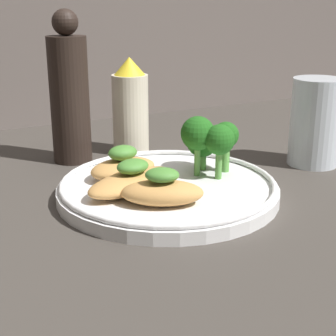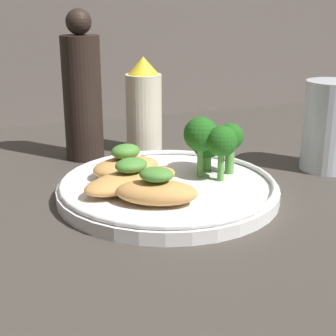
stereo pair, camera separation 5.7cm
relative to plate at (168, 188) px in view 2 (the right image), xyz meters
The scene contains 9 objects.
ground_plane 1.49cm from the plate, ahead, with size 180.00×180.00×1.00cm, color #3D3833.
plate is the anchor object (origin of this frame).
grilled_meat_front 5.84cm from the plate, 123.57° to the right, with size 9.52×7.91×3.82cm.
grilled_meat_middle 4.56cm from the plate, behind, with size 12.43×8.16×3.58cm.
grilled_meat_back 6.04cm from the plate, 126.83° to the left, with size 8.77×6.59×3.86cm.
broccoli_bunch 7.78cm from the plate, 12.75° to the left, with size 7.30×7.61×7.10cm.
sauce_bottle 19.18cm from the plate, 79.33° to the left, with size 5.10×5.10×13.58cm.
pepper_grinder 20.50cm from the plate, 106.36° to the left, with size 5.19×5.19×20.02cm.
drinking_glass 23.30cm from the plate, ahead, with size 6.66×6.66×11.49cm.
Camera 2 is at (-19.73, -50.18, 21.43)cm, focal length 55.00 mm.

